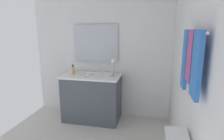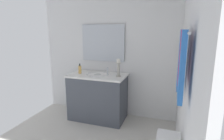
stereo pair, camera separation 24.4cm
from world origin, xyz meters
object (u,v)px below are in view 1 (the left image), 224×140
Objects in this scene: sink_basin at (92,77)px; mirror at (96,43)px; towel_center at (191,56)px; vanity_cabinet at (92,97)px; towel_near_corner at (197,65)px; towel_bar at (195,32)px; towel_near_vanity at (185,59)px; candle_holder_tall at (113,67)px; soap_bottle at (73,70)px.

mirror is (-0.28, -0.00, 0.58)m from sink_basin.
towel_center is (1.50, 1.32, 0.62)m from sink_basin.
vanity_cabinet is 2.23m from towel_center.
sink_basin is 0.88× the size of towel_near_corner.
mirror is at bearing -143.04° from towel_bar.
towel_center reaches higher than vanity_cabinet.
mirror is 2.05× the size of towel_center.
sink_basin is 2.09m from towel_center.
towel_near_vanity is at bearing -175.39° from towel_bar.
towel_center is (1.48, 0.93, 0.43)m from candle_holder_tall.
towel_near_vanity is 1.30× the size of towel_center.
towel_bar is at bearing 90.00° from towel_center.
vanity_cabinet is 2.55× the size of towel_center.
towel_center is at bearing 0.00° from towel_near_vanity.
sink_basin is 1.92m from towel_near_vanity.
candle_holder_tall is (0.02, 0.39, 0.57)m from vanity_cabinet.
sink_basin is at bearing 0.20° from mirror.
towel_center reaches higher than towel_bar.
sink_basin is at bearing 93.76° from soap_bottle.
mirror is 2.74× the size of candle_holder_tall.
towel_near_corner reaches higher than soap_bottle.
towel_center is (1.47, 1.65, 0.51)m from soap_bottle.
mirror reaches higher than towel_bar.
soap_bottle is 2.27m from towel_center.
vanity_cabinet is at bearing 93.77° from soap_bottle.
vanity_cabinet is 0.99m from mirror.
towel_bar is (1.47, 1.67, 0.69)m from soap_bottle.
candle_holder_tall is at bearing -147.47° from towel_bar.
mirror is at bearing -139.67° from towel_near_vanity.
towel_near_vanity is at bearing 36.37° from candle_holder_tall.
vanity_cabinet is 3.40× the size of candle_holder_tall.
towel_center is (1.78, 1.32, 0.05)m from mirror.
candle_holder_tall is (0.02, 0.39, 0.20)m from sink_basin.
sink_basin is 0.44m from candle_holder_tall.
soap_bottle is 0.45× the size of towel_center.
towel_near_vanity is at bearing 40.33° from mirror.
sink_basin is (0.00, 0.00, 0.38)m from vanity_cabinet.
sink_basin is at bearing -92.23° from candle_holder_tall.
vanity_cabinet is 0.69m from candle_holder_tall.
towel_bar is (1.50, 1.34, 1.18)m from vanity_cabinet.
candle_holder_tall is 0.75× the size of towel_center.
towel_center is 0.22m from towel_near_corner.
towel_near_vanity reaches higher than towel_bar.
mirror is at bearing -146.60° from towel_near_corner.
soap_bottle is at bearing -48.03° from mirror.
towel_near_corner is (0.22, -0.02, -0.21)m from towel_bar.
mirror reaches higher than soap_bottle.
towel_near_corner is at bearing 44.26° from soap_bottle.
soap_bottle is (0.02, -0.34, 0.49)m from vanity_cabinet.
towel_near_corner is at bearing 28.53° from candle_holder_tall.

